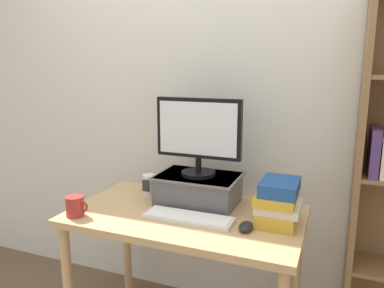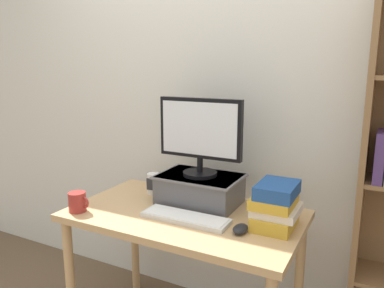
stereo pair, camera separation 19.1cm
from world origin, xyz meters
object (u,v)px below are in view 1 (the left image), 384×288
Objects in this scene: computer_monitor at (198,133)px; computer_mouse at (246,227)px; keyboard at (189,218)px; riser_box at (198,188)px; desk_speaker at (149,185)px; desk at (186,230)px; book_stack at (278,202)px; coffee_mug at (75,206)px.

computer_monitor is 0.56m from computer_mouse.
computer_mouse is (0.29, -0.01, 0.01)m from keyboard.
riser_box is 0.32m from desk_speaker.
computer_mouse is at bearing -22.47° from desk_speaker.
desk is at bearing -93.49° from computer_monitor.
desk_speaker is at bearing 170.42° from book_stack.
coffee_mug is 0.46m from desk_speaker.
coffee_mug is at bearing -142.02° from computer_monitor.
riser_box reaches higher than desk.
desk is 2.53× the size of computer_monitor.
book_stack is at bearing -13.91° from riser_box.
desk is 0.58m from coffee_mug.
riser_box is 3.70× the size of desk_speaker.
computer_monitor is 0.54m from book_stack.
book_stack is 0.78m from desk_speaker.
book_stack is (0.46, 0.04, 0.20)m from desk.
computer_mouse is at bearing -37.08° from riser_box.
desk is 2.67× the size of keyboard.
computer_monitor is at bearing 143.08° from computer_mouse.
desk is at bearing -29.66° from desk_speaker.
computer_monitor reaches higher than riser_box.
computer_monitor is 0.45m from keyboard.
keyboard is (0.05, -0.08, 0.11)m from desk.
computer_mouse is 0.20m from book_stack.
computer_mouse is at bearing -1.89° from keyboard.
desk is 0.24m from riser_box.
desk_speaker is (-0.64, 0.27, 0.04)m from computer_mouse.
desk is at bearing 164.73° from computer_mouse.
keyboard is (0.04, -0.24, -0.07)m from riser_box.
riser_box reaches higher than coffee_mug.
riser_box is at bearing 38.08° from coffee_mug.
desk is 0.50m from book_stack.
coffee_mug is (-0.55, -0.16, 0.04)m from keyboard.
keyboard is 0.44m from book_stack.
desk_speaker is (-0.31, 0.17, 0.16)m from desk.
riser_box reaches higher than computer_mouse.
desk is at bearing -93.46° from riser_box.
riser_box is 0.25m from keyboard.
book_stack is at bearing -9.58° from desk_speaker.
riser_box reaches higher than keyboard.
book_stack is at bearing 5.56° from desk.
book_stack reaches higher than riser_box.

